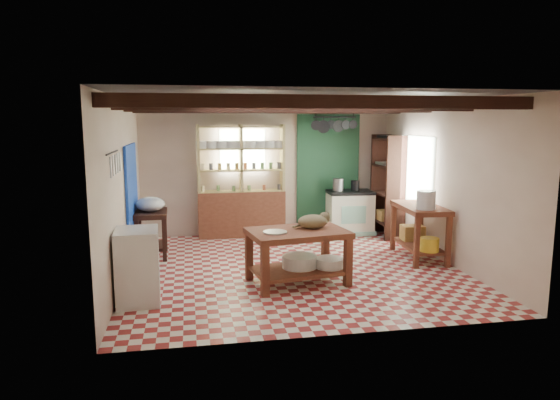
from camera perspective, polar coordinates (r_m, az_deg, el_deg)
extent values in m
cube|color=maroon|center=(7.86, 1.47, -7.82)|extent=(5.00, 5.00, 0.02)
cube|color=#424146|center=(7.53, 1.55, 11.55)|extent=(5.00, 5.00, 0.02)
cube|color=beige|center=(10.03, -1.45, 3.50)|extent=(5.00, 0.04, 2.60)
cube|color=beige|center=(5.19, 7.22, -1.81)|extent=(5.00, 0.04, 2.60)
cube|color=beige|center=(7.48, -17.58, 1.17)|extent=(0.04, 5.00, 2.60)
cube|color=beige|center=(8.46, 18.33, 2.00)|extent=(0.04, 5.00, 2.60)
cube|color=black|center=(7.52, 1.55, 10.64)|extent=(5.00, 3.80, 0.15)
cube|color=#1740B3|center=(8.39, -16.57, 0.65)|extent=(0.04, 1.40, 1.60)
cube|color=#1D492E|center=(10.27, 5.50, 3.31)|extent=(1.30, 0.04, 2.30)
cube|color=beige|center=(9.91, -4.31, 5.73)|extent=(0.90, 0.02, 0.80)
cube|color=beige|center=(9.32, 15.31, 3.37)|extent=(0.02, 1.30, 1.20)
cube|color=black|center=(6.24, -18.57, 4.06)|extent=(0.06, 0.90, 0.28)
cube|color=black|center=(9.82, 6.26, 8.47)|extent=(0.86, 0.12, 0.36)
cube|color=tan|center=(9.79, -4.45, 2.16)|extent=(1.70, 0.34, 2.20)
cube|color=black|center=(10.01, 12.21, 1.56)|extent=(0.40, 0.86, 2.00)
cube|color=brown|center=(7.07, 2.01, -6.47)|extent=(1.47, 1.09, 0.76)
cube|color=white|center=(10.19, 7.97, -1.38)|extent=(0.93, 0.65, 0.88)
cube|color=black|center=(8.66, -14.46, -3.79)|extent=(0.55, 0.78, 0.78)
cube|color=silver|center=(6.55, -15.95, -7.28)|extent=(0.55, 0.65, 0.94)
cube|color=brown|center=(8.61, 15.62, -3.53)|extent=(0.73, 1.29, 0.89)
ellipsoid|color=#8C7951|center=(7.09, 3.76, -2.46)|extent=(0.51, 0.45, 0.19)
cylinder|color=#A7A8AF|center=(6.81, -0.57, -3.68)|extent=(0.38, 0.38, 0.02)
cylinder|color=silver|center=(7.16, 2.23, -7.05)|extent=(0.57, 0.57, 0.17)
cylinder|color=silver|center=(7.18, 5.67, -7.16)|extent=(0.46, 0.46, 0.14)
cylinder|color=#A7A8AF|center=(10.04, 6.67, 1.74)|extent=(0.23, 0.23, 0.25)
cylinder|color=black|center=(10.14, 8.58, 1.64)|extent=(0.17, 0.17, 0.20)
ellipsoid|color=silver|center=(8.56, -14.59, -0.46)|extent=(0.49, 0.49, 0.24)
cylinder|color=silver|center=(8.16, 16.35, 0.01)|extent=(0.32, 0.32, 0.29)
cube|color=#AF8846|center=(8.90, 14.90, -3.64)|extent=(0.39, 0.32, 0.25)
cylinder|color=gold|center=(8.22, 16.72, -4.89)|extent=(0.32, 0.32, 0.22)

